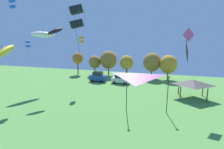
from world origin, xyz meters
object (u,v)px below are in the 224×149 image
Objects in this scene: light_post_1 at (127,87)px; treeline_tree_1 at (95,62)px; parked_car_second_from_left at (121,79)px; treeline_tree_3 at (127,63)px; kite_flying_0 at (43,34)px; parked_car_leftmost at (98,77)px; kite_flying_4 at (81,40)px; treeline_tree_4 at (152,62)px; light_post_0 at (168,92)px; kite_flying_3 at (55,31)px; park_pavilion at (193,82)px; kite_flying_1 at (28,44)px; kite_flying_6 at (12,4)px; treeline_tree_0 at (78,58)px; kite_flying_7 at (3,52)px; kite_flying_5 at (77,17)px; treeline_tree_5 at (168,64)px; treeline_tree_2 at (108,60)px; kite_flying_9 at (189,35)px; kite_flying_10 at (135,101)px.

treeline_tree_1 is (-15.03, 24.20, 0.12)m from light_post_1.
treeline_tree_3 reaches higher than parked_car_second_from_left.
kite_flying_0 is 1.27× the size of parked_car_leftmost.
treeline_tree_1 is (-2.81, 14.41, -6.87)m from kite_flying_4.
treeline_tree_3 is 0.89× the size of treeline_tree_4.
treeline_tree_3 is (-0.03, 7.36, 3.23)m from parked_car_second_from_left.
kite_flying_0 is 0.96× the size of light_post_0.
kite_flying_3 is 19.08m from parked_car_second_from_left.
park_pavilion is at bearing -17.61° from parked_car_leftmost.
kite_flying_1 is 19.73m from parked_car_leftmost.
kite_flying_3 is 5.62m from kite_flying_4.
treeline_tree_3 is at bearing 59.82° from kite_flying_6.
park_pavilion is 0.96× the size of treeline_tree_1.
parked_car_second_from_left is 17.21m from park_pavilion.
kite_flying_4 reaches higher than light_post_0.
kite_flying_4 is 17.15m from light_post_1.
kite_flying_1 is 0.47× the size of treeline_tree_1.
treeline_tree_0 is (-31.52, 14.42, 1.91)m from park_pavilion.
kite_flying_7 is 26.98m from treeline_tree_1.
kite_flying_4 is at bearing -132.71° from parked_car_second_from_left.
parked_car_leftmost is (9.80, 7.95, -10.78)m from kite_flying_0.
park_pavilion is 29.66m from treeline_tree_1.
kite_flying_5 is 1.18× the size of parked_car_second_from_left.
treeline_tree_2 is at bearing 177.94° from treeline_tree_5.
kite_flying_3 reaches higher than kite_flying_4.
light_post_1 is at bearing 2.51° from kite_flying_6.
treeline_tree_4 is at bearing 31.79° from parked_car_leftmost.
treeline_tree_2 is at bearing 101.43° from kite_flying_5.
kite_flying_0 is 1.00× the size of kite_flying_7.
treeline_tree_0 is (-26.81, 23.12, 1.69)m from light_post_0.
kite_flying_1 is 6.46m from kite_flying_3.
kite_flying_3 is at bearing 159.34° from light_post_1.
treeline_tree_3 is at bearing 56.44° from kite_flying_7.
kite_flying_4 is at bearing -78.96° from treeline_tree_1.
kite_flying_4 is 0.26× the size of kite_flying_7.
kite_flying_9 is 20.46m from parked_car_second_from_left.
treeline_tree_2 reaches higher than treeline_tree_0.
treeline_tree_2 is 12.91m from treeline_tree_4.
parked_car_leftmost is (6.86, 16.15, -9.01)m from kite_flying_1.
kite_flying_7 is at bearing -112.57° from treeline_tree_2.
parked_car_leftmost is (8.14, 17.35, -15.52)m from kite_flying_6.
treeline_tree_1 is (0.98, 18.16, -8.65)m from kite_flying_3.
light_post_1 is 28.49m from treeline_tree_1.
treeline_tree_1 reaches higher than park_pavilion.
parked_car_leftmost is 0.75× the size of light_post_0.
kite_flying_9 is 0.53× the size of parked_car_leftmost.
kite_flying_7 reaches higher than treeline_tree_4.
light_post_1 is 1.09× the size of treeline_tree_3.
kite_flying_1 is 0.38× the size of treeline_tree_2.
kite_flying_5 is at bearing 132.71° from kite_flying_10.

